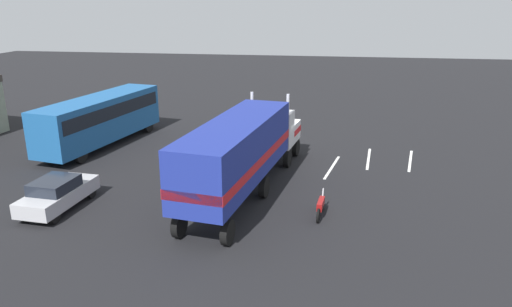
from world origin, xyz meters
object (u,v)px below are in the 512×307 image
(person_bystander, at_px, (199,168))
(motorcycle, at_px, (321,206))
(semi_truck, at_px, (244,148))
(parked_bus, at_px, (101,116))
(parked_car, at_px, (58,193))

(person_bystander, relative_size, motorcycle, 0.77)
(semi_truck, relative_size, person_bystander, 8.82)
(parked_bus, relative_size, parked_car, 2.50)
(semi_truck, xyz_separation_m, parked_car, (-3.28, 8.54, -1.72))
(semi_truck, bearing_deg, parked_car, 111.03)
(person_bystander, distance_m, motorcycle, 7.50)
(parked_car, bearing_deg, motorcycle, -84.47)
(person_bystander, distance_m, parked_car, 7.28)
(semi_truck, height_order, parked_bus, semi_truck)
(parked_car, bearing_deg, parked_bus, 15.24)
(semi_truck, distance_m, person_bystander, 3.40)
(semi_truck, height_order, parked_car, semi_truck)
(person_bystander, bearing_deg, parked_bus, 55.20)
(semi_truck, distance_m, motorcycle, 4.96)
(parked_car, distance_m, motorcycle, 12.62)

